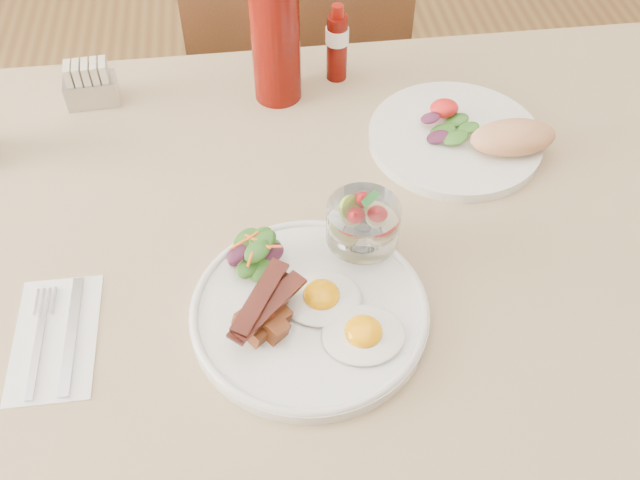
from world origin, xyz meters
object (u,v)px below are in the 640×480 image
at_px(table, 343,282).
at_px(sugar_caddy, 90,86).
at_px(second_plate, 469,137).
at_px(hot_sauce_bottle, 337,44).
at_px(main_plate, 310,312).
at_px(ketchup_bottle, 275,38).
at_px(chair_far, 296,79).
at_px(fruit_cup, 363,223).

xyz_separation_m(table, sugar_caddy, (-0.34, 0.33, 0.12)).
bearing_deg(second_plate, hot_sauce_bottle, 131.18).
bearing_deg(table, main_plate, -117.04).
distance_m(main_plate, sugar_caddy, 0.53).
bearing_deg(hot_sauce_bottle, second_plate, -48.82).
height_order(table, hot_sauce_bottle, hot_sauce_bottle).
bearing_deg(hot_sauce_bottle, ketchup_bottle, -160.37).
bearing_deg(chair_far, main_plate, -94.30).
distance_m(fruit_cup, hot_sauce_bottle, 0.38).
bearing_deg(second_plate, fruit_cup, -134.50).
xyz_separation_m(fruit_cup, hot_sauce_bottle, (0.02, 0.38, -0.00)).
xyz_separation_m(main_plate, second_plate, (0.26, 0.27, 0.01)).
bearing_deg(chair_far, fruit_cup, -88.71).
relative_size(second_plate, hot_sauce_bottle, 2.03).
height_order(ketchup_bottle, sugar_caddy, ketchup_bottle).
bearing_deg(ketchup_bottle, hot_sauce_bottle, 19.63).
xyz_separation_m(chair_far, hot_sauce_bottle, (0.04, -0.32, 0.29)).
bearing_deg(sugar_caddy, second_plate, -21.37).
xyz_separation_m(fruit_cup, second_plate, (0.19, 0.19, -0.05)).
distance_m(table, fruit_cup, 0.16).
relative_size(main_plate, ketchup_bottle, 1.29).
bearing_deg(sugar_caddy, chair_far, 40.18).
relative_size(table, second_plate, 5.13).
bearing_deg(table, second_plate, 37.68).
relative_size(main_plate, fruit_cup, 3.12).
height_order(fruit_cup, hot_sauce_bottle, hot_sauce_bottle).
height_order(fruit_cup, sugar_caddy, fruit_cup).
height_order(chair_far, sugar_caddy, chair_far).
height_order(second_plate, ketchup_bottle, ketchup_bottle).
bearing_deg(ketchup_bottle, main_plate, -90.13).
xyz_separation_m(chair_far, ketchup_bottle, (-0.06, -0.35, 0.33)).
bearing_deg(second_plate, table, -142.32).
bearing_deg(fruit_cup, sugar_caddy, 134.46).
distance_m(chair_far, ketchup_bottle, 0.48).
height_order(table, second_plate, second_plate).
relative_size(second_plate, sugar_caddy, 3.23).
relative_size(chair_far, second_plate, 3.59).
distance_m(main_plate, second_plate, 0.38).
xyz_separation_m(main_plate, fruit_cup, (0.07, 0.08, 0.06)).
bearing_deg(main_plate, second_plate, 45.99).
xyz_separation_m(table, main_plate, (-0.06, -0.11, 0.10)).
distance_m(main_plate, fruit_cup, 0.12).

